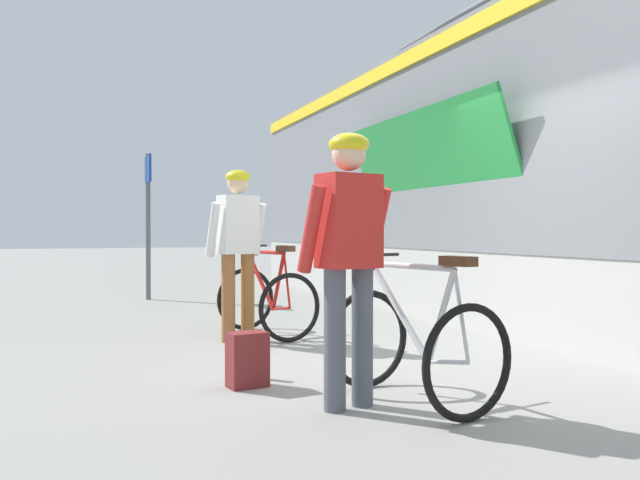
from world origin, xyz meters
TOP-DOWN VIEW (x-y plane):
  - ground_plane at (0.00, 0.00)m, footprint 80.00×80.00m
  - train_car at (2.92, 0.70)m, footprint 3.32×17.77m
  - cyclist_near_in_red at (-1.12, -1.11)m, footprint 0.65×0.40m
  - cyclist_far_in_white at (-1.19, 1.68)m, footprint 0.65×0.39m
  - bicycle_near_silver at (-0.68, -1.15)m, footprint 0.91×1.19m
  - bicycle_far_red at (-0.82, 1.91)m, footprint 0.92×1.19m
  - backpack_on_platform at (-1.59, -0.32)m, footprint 0.31×0.22m
  - water_bottle_near_the_bikes at (-0.11, 1.08)m, footprint 0.07×0.07m
  - water_bottle_by_the_backpack at (-1.43, -0.09)m, footprint 0.06×0.06m
  - platform_sign_post at (-1.62, 6.24)m, footprint 0.08×0.70m

SIDE VIEW (x-z plane):
  - ground_plane at x=0.00m, z-range 0.00..0.00m
  - water_bottle_near_the_bikes at x=-0.11m, z-range 0.00..0.18m
  - water_bottle_by_the_backpack at x=-1.43m, z-range 0.00..0.24m
  - backpack_on_platform at x=-1.59m, z-range 0.00..0.40m
  - bicycle_near_silver at x=-0.68m, z-range -0.09..0.89m
  - bicycle_far_red at x=-0.82m, z-range -0.09..0.89m
  - cyclist_near_in_red at x=-1.12m, z-range 0.17..1.94m
  - cyclist_far_in_white at x=-1.19m, z-range 0.17..1.94m
  - platform_sign_post at x=-1.62m, z-range 0.42..2.82m
  - train_car at x=2.92m, z-range 0.03..3.91m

